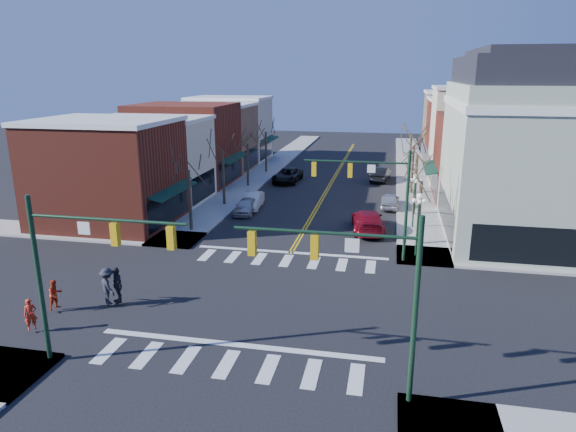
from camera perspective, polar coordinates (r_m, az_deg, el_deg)
The scene contains 36 objects.
ground at distance 27.69m, azimuth -2.82°, elevation -9.45°, with size 160.00×160.00×0.00m, color black.
sidewalk_left at distance 48.18m, azimuth -7.10°, elevation 1.57°, with size 3.50×70.00×0.15m, color #9E9B93.
sidewalk_right at distance 45.84m, azimuth 14.14°, elevation 0.48°, with size 3.50×70.00×0.15m, color #9E9B93.
bldg_left_brick_a at distance 42.79m, azimuth -19.45°, elevation 4.38°, with size 10.00×8.50×8.00m, color maroon.
bldg_left_stucco_a at distance 49.53m, azimuth -14.90°, elevation 5.90°, with size 10.00×7.00×7.50m, color beige.
bldg_left_brick_b at distance 56.65m, azimuth -11.39°, elevation 7.81°, with size 10.00×9.00×8.50m, color maroon.
bldg_left_tan at distance 64.32m, azimuth -8.54°, elevation 8.55°, with size 10.00×7.50×7.80m, color #9E7C57.
bldg_left_stucco_b at distance 71.58m, azimuth -6.43°, elevation 9.51°, with size 10.00×8.00×8.20m, color beige.
bldg_right_brick_a at distance 51.44m, azimuth 21.75°, elevation 5.94°, with size 10.00×8.50×8.00m, color maroon.
bldg_right_stucco at distance 58.88m, azimuth 20.59°, elevation 8.16°, with size 10.00×7.00×10.00m, color beige.
bldg_right_brick_b at distance 66.33m, azimuth 19.57°, elevation 8.35°, with size 10.00×8.00×8.50m, color maroon.
bldg_right_tan at distance 74.19m, azimuth 18.78°, elevation 9.31°, with size 10.00×8.00×9.00m, color #9E7C57.
victorian_corner at distance 40.40m, azimuth 26.19°, elevation 6.87°, with size 12.25×14.25×13.30m.
traffic_mast_near_left at distance 21.77m, azimuth -22.33°, elevation -4.45°, with size 6.60×0.28×7.20m.
traffic_mast_near_right at distance 18.29m, azimuth 8.32°, elevation -7.18°, with size 6.60×0.28×7.20m.
traffic_mast_far_right at distance 32.44m, azimuth 9.88°, elevation 2.93°, with size 6.60×0.28×7.20m.
lamppost_corner at distance 33.97m, azimuth 14.28°, elevation 0.21°, with size 0.36×0.36×4.33m.
lamppost_midblock at distance 40.28m, azimuth 13.91°, elevation 2.64°, with size 0.36×0.36×4.33m.
tree_left_a at distance 39.33m, azimuth -10.84°, elevation 1.64°, with size 0.24×0.24×4.76m, color #382B21.
tree_left_b at distance 46.61m, azimuth -7.18°, elevation 4.17°, with size 0.24×0.24×5.04m, color #382B21.
tree_left_c at distance 54.15m, azimuth -4.49°, elevation 5.60°, with size 0.24×0.24×4.55m, color #382B21.
tree_left_d at distance 61.75m, azimuth -2.46°, elevation 7.06°, with size 0.24×0.24×4.90m, color #382B21.
tree_right_a at distance 36.57m, azimuth 14.37°, elevation 0.24°, with size 0.24×0.24×4.62m, color #382B21.
tree_right_b at distance 44.27m, azimuth 13.96°, elevation 3.31°, with size 0.24×0.24×5.18m, color #382B21.
tree_right_c at distance 52.15m, azimuth 13.63°, elevation 4.97°, with size 0.24×0.24×4.83m, color #382B21.
tree_right_d at distance 60.02m, azimuth 13.41°, elevation 6.42°, with size 0.24×0.24×4.97m, color #382B21.
car_left_near at distance 44.05m, azimuth -4.67°, elevation 1.09°, with size 1.57×3.91×1.33m, color #A9A8AC.
car_left_mid at distance 45.85m, azimuth -3.98°, elevation 1.74°, with size 1.48×4.26×1.40m, color silver.
car_left_far at distance 56.65m, azimuth -0.06°, elevation 4.54°, with size 2.51×5.45×1.52m, color black.
car_right_near at distance 39.52m, azimuth 8.84°, elevation -0.54°, with size 2.29×5.63×1.63m, color maroon.
car_right_mid at distance 46.68m, azimuth 11.26°, elevation 1.70°, with size 1.63×4.04×1.38m, color silver.
car_right_far at distance 58.13m, azimuth 10.25°, elevation 4.60°, with size 1.66×4.76×1.57m, color black.
pedestrian_red_a at distance 27.05m, azimuth -26.70°, elevation -9.75°, with size 0.55×0.36×1.52m, color red.
pedestrian_red_b at distance 28.74m, azimuth -24.44°, elevation -7.94°, with size 0.76×0.59×1.55m, color red.
pedestrian_dark_a at distance 28.27m, azimuth -18.44°, elevation -7.27°, with size 1.13×0.47×1.93m, color black.
pedestrian_dark_b at distance 28.26m, azimuth -19.41°, elevation -7.34°, with size 1.26×0.73×1.96m, color black.
Camera 1 is at (6.28, -24.25, 11.79)m, focal length 32.00 mm.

